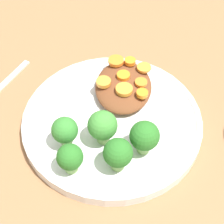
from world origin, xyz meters
The scene contains 16 objects.
ground_plane centered at (0.00, 0.00, 0.00)m, with size 4.00×4.00×0.00m, color #8C603D.
plate centered at (0.00, 0.00, 0.01)m, with size 0.28×0.28×0.02m.
stew_mound centered at (0.06, -0.01, 0.03)m, with size 0.12×0.09×0.02m, color brown.
broccoli_floret_0 centered at (-0.04, 0.01, 0.05)m, with size 0.04×0.04×0.06m.
broccoli_floret_1 centered at (-0.05, 0.06, 0.05)m, with size 0.04×0.04×0.05m.
broccoli_floret_2 centered at (-0.06, -0.05, 0.05)m, with size 0.04×0.04×0.06m.
broccoli_floret_3 centered at (-0.10, 0.05, 0.05)m, with size 0.04×0.04×0.05m.
broccoli_floret_4 centered at (-0.09, -0.01, 0.05)m, with size 0.04×0.04×0.05m.
carrot_slice_0 centered at (0.04, -0.02, 0.05)m, with size 0.03×0.03×0.01m, color orange.
carrot_slice_1 centered at (0.10, 0.00, 0.05)m, with size 0.03×0.03×0.01m, color orange.
carrot_slice_2 centered at (0.09, -0.05, 0.05)m, with size 0.02×0.02×0.00m, color orange.
carrot_slice_3 centered at (0.07, -0.01, 0.05)m, with size 0.02×0.02×0.01m, color orange.
carrot_slice_4 centered at (0.10, -0.02, 0.05)m, with size 0.02×0.02×0.01m, color orange.
carrot_slice_5 centered at (0.03, -0.05, 0.05)m, with size 0.02×0.02×0.01m, color orange.
carrot_slice_6 centered at (0.05, 0.02, 0.05)m, with size 0.02×0.02×0.01m, color orange.
carrot_slice_7 centered at (0.05, -0.04, 0.05)m, with size 0.02×0.02×0.00m, color orange.
Camera 1 is at (-0.37, -0.02, 0.47)m, focal length 60.00 mm.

